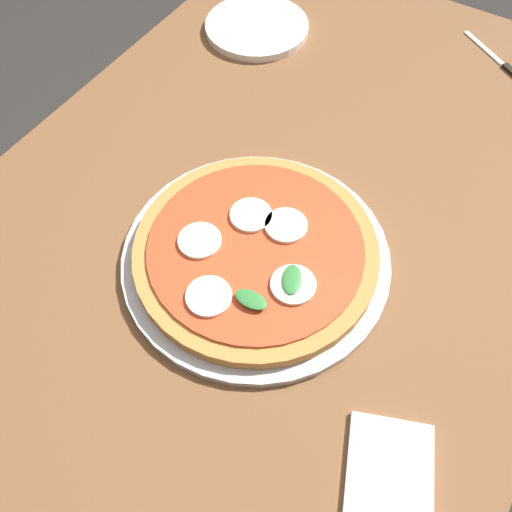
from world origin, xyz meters
The scene contains 7 objects.
ground_plane centered at (0.00, 0.00, 0.00)m, with size 6.00×6.00×0.00m, color #2D2B28.
dining_table centered at (0.00, 0.00, 0.66)m, with size 1.35×0.81×0.77m.
serving_tray centered at (0.03, 0.02, 0.78)m, with size 0.35×0.35×0.01m, color #B2B2B7.
pizza centered at (0.03, 0.02, 0.79)m, with size 0.32×0.32×0.03m.
plate_white centered at (-0.40, -0.24, 0.78)m, with size 0.19×0.19×0.01m, color white.
napkin centered at (0.19, 0.29, 0.78)m, with size 0.13×0.09×0.01m, color white.
knife centered at (-0.54, 0.18, 0.77)m, with size 0.10×0.15×0.01m.
Camera 1 is at (0.36, 0.23, 1.38)m, focal length 38.58 mm.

